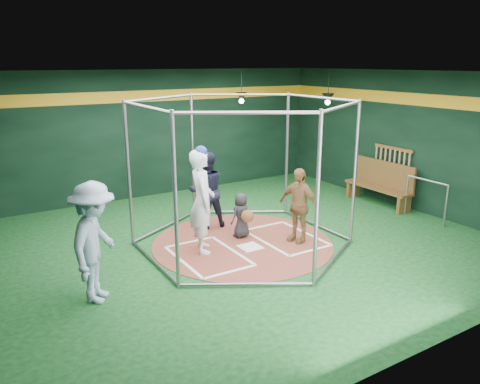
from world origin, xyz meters
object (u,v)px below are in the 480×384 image
umpire (207,190)px  batter_figure (202,200)px  visitor_leopard (298,205)px  dugout_bench (381,182)px

umpire → batter_figure: bearing=66.2°
visitor_leopard → batter_figure: bearing=-123.6°
batter_figure → visitor_leopard: bearing=-16.4°
visitor_leopard → dugout_bench: visitor_leopard is taller
batter_figure → umpire: bearing=58.8°
visitor_leopard → dugout_bench: size_ratio=0.80×
umpire → dugout_bench: size_ratio=0.88×
batter_figure → visitor_leopard: size_ratio=1.35×
dugout_bench → batter_figure: bearing=-175.8°
umpire → dugout_bench: (4.81, -0.79, -0.29)m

